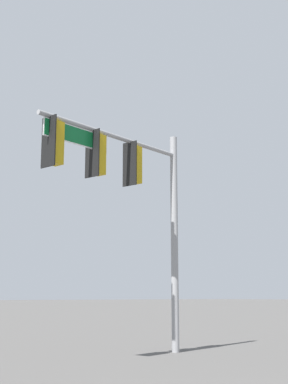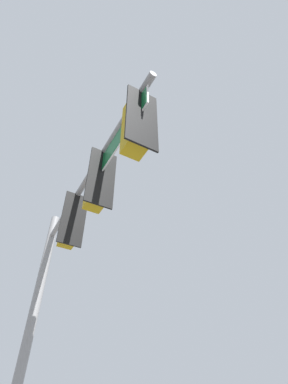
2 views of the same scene
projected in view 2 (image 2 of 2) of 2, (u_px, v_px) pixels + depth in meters
signal_pole_near at (70, 243)px, 5.92m from camera, size 5.44×1.45×6.69m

